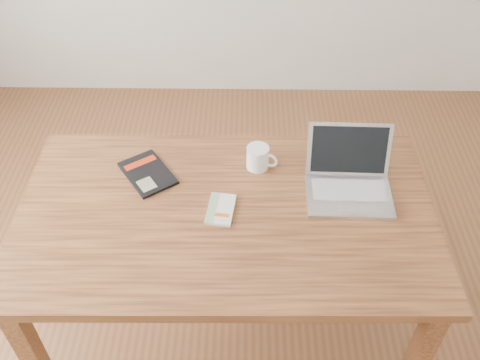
{
  "coord_description": "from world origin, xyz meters",
  "views": [
    {
      "loc": [
        0.06,
        -1.21,
        2.18
      ],
      "look_at": [
        0.04,
        0.17,
        0.85
      ],
      "focal_mm": 40.0,
      "sensor_mm": 36.0,
      "label": 1
    }
  ],
  "objects_px": {
    "black_guidebook": "(148,173)",
    "laptop": "(349,179)",
    "desk": "(226,227)",
    "coffee_mug": "(259,157)",
    "white_guidebook": "(220,209)"
  },
  "relations": [
    {
      "from": "desk",
      "to": "laptop",
      "type": "distance_m",
      "value": 0.49
    },
    {
      "from": "white_guidebook",
      "to": "coffee_mug",
      "type": "distance_m",
      "value": 0.28
    },
    {
      "from": "white_guidebook",
      "to": "black_guidebook",
      "type": "height_order",
      "value": "white_guidebook"
    },
    {
      "from": "black_guidebook",
      "to": "laptop",
      "type": "distance_m",
      "value": 0.77
    },
    {
      "from": "desk",
      "to": "coffee_mug",
      "type": "distance_m",
      "value": 0.3
    },
    {
      "from": "desk",
      "to": "coffee_mug",
      "type": "height_order",
      "value": "coffee_mug"
    },
    {
      "from": "desk",
      "to": "white_guidebook",
      "type": "relative_size",
      "value": 9.31
    },
    {
      "from": "white_guidebook",
      "to": "laptop",
      "type": "xyz_separation_m",
      "value": [
        0.48,
        0.12,
        0.04
      ]
    },
    {
      "from": "white_guidebook",
      "to": "coffee_mug",
      "type": "relative_size",
      "value": 1.34
    },
    {
      "from": "desk",
      "to": "coffee_mug",
      "type": "xyz_separation_m",
      "value": [
        0.12,
        0.24,
        0.14
      ]
    },
    {
      "from": "laptop",
      "to": "coffee_mug",
      "type": "distance_m",
      "value": 0.36
    },
    {
      "from": "coffee_mug",
      "to": "laptop",
      "type": "bearing_deg",
      "value": 2.19
    },
    {
      "from": "black_guidebook",
      "to": "laptop",
      "type": "xyz_separation_m",
      "value": [
        0.77,
        -0.06,
        0.04
      ]
    },
    {
      "from": "black_guidebook",
      "to": "coffee_mug",
      "type": "bearing_deg",
      "value": -27.67
    },
    {
      "from": "desk",
      "to": "black_guidebook",
      "type": "bearing_deg",
      "value": 147.76
    }
  ]
}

